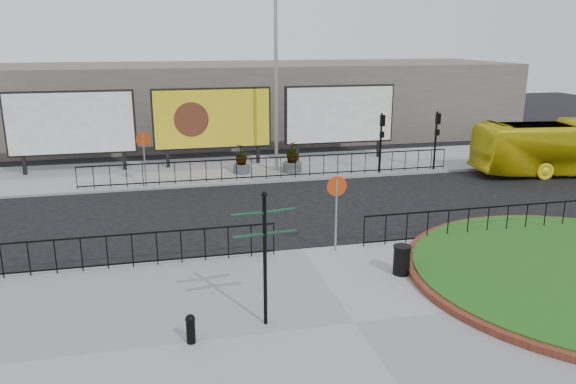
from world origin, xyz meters
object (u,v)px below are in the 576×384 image
object	(u,v)px
litter_bin	(402,260)
bus	(572,147)
bollard	(191,327)
planter_b	(241,161)
billboard_mid	(212,119)
fingerpost_sign	(265,246)
planter_c	(292,160)
lamp_post	(276,77)

from	to	relation	value
litter_bin	bus	xyz separation A→B (m)	(13.68, 9.95, 0.82)
bollard	planter_b	xyz separation A→B (m)	(3.56, 15.89, 0.23)
litter_bin	billboard_mid	bearing A→B (deg)	103.72
billboard_mid	fingerpost_sign	world-z (taller)	billboard_mid
bollard	bus	world-z (taller)	bus
planter_c	bollard	bearing A→B (deg)	-111.46
fingerpost_sign	bollard	world-z (taller)	fingerpost_sign
bus	planter_b	world-z (taller)	bus
bollard	planter_c	distance (m)	16.65
fingerpost_sign	planter_b	world-z (taller)	fingerpost_sign
billboard_mid	litter_bin	size ratio (longest dim) A/B	7.17
billboard_mid	planter_b	distance (m)	3.05
bus	fingerpost_sign	bearing A→B (deg)	130.31
fingerpost_sign	litter_bin	distance (m)	5.05
bollard	bus	distance (m)	23.43
planter_c	planter_b	bearing A→B (deg)	171.15
bus	planter_c	size ratio (longest dim) A/B	6.16
billboard_mid	lamp_post	size ratio (longest dim) A/B	0.67
billboard_mid	bollard	distance (m)	18.28
bus	planter_c	world-z (taller)	bus
litter_bin	bus	bearing A→B (deg)	36.02
billboard_mid	fingerpost_sign	size ratio (longest dim) A/B	1.88
lamp_post	planter_b	xyz separation A→B (m)	(-1.83, -0.14, -4.09)
fingerpost_sign	bus	size ratio (longest dim) A/B	0.33
planter_b	billboard_mid	bearing A→B (deg)	119.07
bollard	billboard_mid	bearing A→B (deg)	82.43
billboard_mid	fingerpost_sign	distance (m)	17.53
fingerpost_sign	planter_c	size ratio (longest dim) A/B	2.06
planter_b	lamp_post	bearing A→B (deg)	4.34
billboard_mid	planter_b	world-z (taller)	billboard_mid
fingerpost_sign	planter_b	size ratio (longest dim) A/B	2.23
litter_bin	bus	world-z (taller)	bus
litter_bin	planter_b	bearing A→B (deg)	101.05
lamp_post	planter_c	bearing A→B (deg)	-37.53
lamp_post	planter_b	size ratio (longest dim) A/B	6.23
billboard_mid	planter_c	world-z (taller)	billboard_mid
bollard	litter_bin	world-z (taller)	litter_bin
fingerpost_sign	planter_c	bearing A→B (deg)	71.23
lamp_post	litter_bin	bearing A→B (deg)	-86.67
lamp_post	bollard	world-z (taller)	lamp_post
lamp_post	bus	world-z (taller)	lamp_post
bollard	lamp_post	bearing A→B (deg)	71.39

